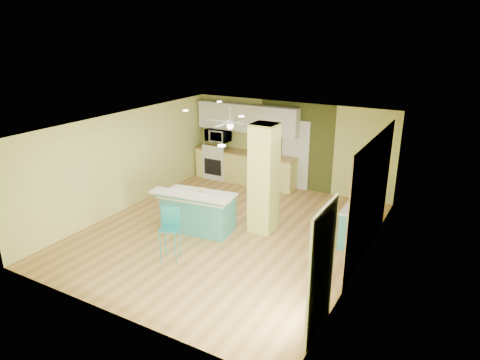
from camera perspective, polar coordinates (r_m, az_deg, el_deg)
name	(u,v)px	position (r m, az deg, el deg)	size (l,w,h in m)	color
floor	(228,232)	(9.90, -1.64, -6.93)	(6.00, 7.00, 0.01)	olive
ceiling	(227,124)	(9.08, -1.79, 7.43)	(6.00, 7.00, 0.01)	white
wall_back	(290,145)	(12.42, 6.66, 4.62)	(6.00, 0.01, 2.50)	#D4D873
wall_front	(109,247)	(6.90, -17.01, -8.50)	(6.00, 0.01, 2.50)	#D4D873
wall_left	(125,161)	(11.19, -15.04, 2.44)	(0.01, 7.00, 2.50)	#D4D873
wall_right	(364,206)	(8.37, 16.25, -3.40)	(0.01, 7.00, 2.50)	#D4D873
wood_panel	(371,196)	(8.92, 17.07, -2.06)	(0.02, 3.40, 2.50)	#806649
olive_accent	(296,146)	(12.33, 7.48, 4.48)	(2.20, 0.02, 2.50)	#41471C
interior_door	(295,155)	(12.37, 7.38, 3.33)	(0.82, 0.05, 2.00)	white
french_door	(321,272)	(6.47, 10.77, -11.98)	(0.04, 1.08, 2.10)	silver
column	(264,179)	(9.54, 3.19, 0.17)	(0.55, 0.55, 2.50)	#C8D161
kitchen_run	(245,167)	(12.91, 0.68, 1.72)	(3.25, 0.63, 0.94)	#E5E177
stove	(218,163)	(13.37, -2.92, 2.26)	(0.76, 0.66, 1.08)	white
upper_cabinets	(247,118)	(12.65, 0.97, 8.26)	(3.20, 0.34, 0.80)	white
microwave	(218,135)	(13.14, -2.97, 5.99)	(0.70, 0.48, 0.39)	white
ceiling_fan	(230,122)	(11.40, -1.32, 7.69)	(1.41, 1.41, 0.61)	white
pendant_lamp	(359,161)	(8.93, 15.58, 2.41)	(0.14, 0.14, 0.69)	silver
wall_decor	(374,179)	(9.01, 17.40, 0.15)	(0.03, 0.90, 0.70)	brown
peninsula	(198,211)	(9.84, -5.63, -4.19)	(1.91, 1.21, 1.00)	teal
bar_stool	(170,225)	(8.59, -9.27, -5.99)	(0.47, 0.47, 1.11)	teal
side_counter	(358,223)	(9.67, 15.50, -5.53)	(0.56, 1.31, 0.84)	teal
fruit_bowl	(256,153)	(12.58, 2.14, 3.67)	(0.35, 0.35, 0.09)	#3A2517
canister	(202,192)	(9.66, -5.06, -1.54)	(0.14, 0.14, 0.15)	gold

